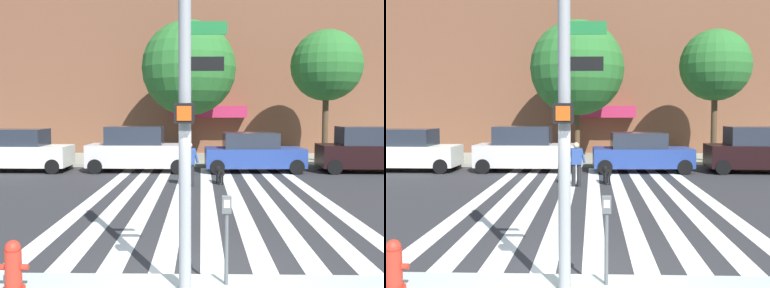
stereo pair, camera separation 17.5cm
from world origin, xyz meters
TOP-DOWN VIEW (x-y plane):
  - ground_plane at (0.00, 7.35)m, footprint 160.00×160.00m
  - sidewalk_far at (0.00, 17.69)m, footprint 80.00×6.00m
  - crosswalk_stripes at (0.17, 7.35)m, footprint 7.65×14.09m
  - traffic_light_pole at (-0.27, -0.69)m, footprint 0.74×0.46m
  - fire_hydrant at (-2.78, -0.74)m, footprint 0.44×0.32m
  - parking_meter_curbside at (0.34, -0.41)m, footprint 0.14×0.11m
  - parked_car_near_curb at (-8.58, 13.16)m, footprint 4.84×2.01m
  - parked_car_behind_first at (-2.94, 13.16)m, footprint 4.68×1.92m
  - parked_car_third_in_line at (2.35, 13.16)m, footprint 4.53×2.10m
  - parked_car_fourth_in_line at (7.53, 13.16)m, footprint 4.46×2.13m
  - street_tree_nearest at (-0.69, 16.59)m, footprint 5.02×5.02m
  - street_tree_middle at (6.47, 16.22)m, footprint 3.68×3.68m
  - pedestrian_dog_walker at (-0.47, 9.17)m, footprint 0.71×0.29m
  - dog_on_leash at (0.67, 9.78)m, footprint 0.35×1.01m

SIDE VIEW (x-z plane):
  - ground_plane at x=0.00m, z-range 0.00..0.00m
  - crosswalk_stripes at x=0.17m, z-range 0.00..0.01m
  - sidewalk_far at x=0.00m, z-range 0.00..0.15m
  - dog_on_leash at x=0.67m, z-range 0.12..0.77m
  - fire_hydrant at x=-2.78m, z-range 0.14..0.90m
  - parked_car_third_in_line at x=2.35m, z-range -0.03..1.78m
  - pedestrian_dog_walker at x=-0.47m, z-range 0.11..1.75m
  - parked_car_near_curb at x=-8.58m, z-range -0.02..1.95m
  - parked_car_fourth_in_line at x=7.53m, z-range -0.06..2.02m
  - parked_car_behind_first at x=-2.94m, z-range -0.05..2.04m
  - parking_meter_curbside at x=0.34m, z-range 0.35..1.71m
  - traffic_light_pole at x=-0.27m, z-range 0.62..6.42m
  - street_tree_nearest at x=-0.69m, z-range 1.34..8.76m
  - street_tree_middle at x=6.47m, z-range 1.71..8.55m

